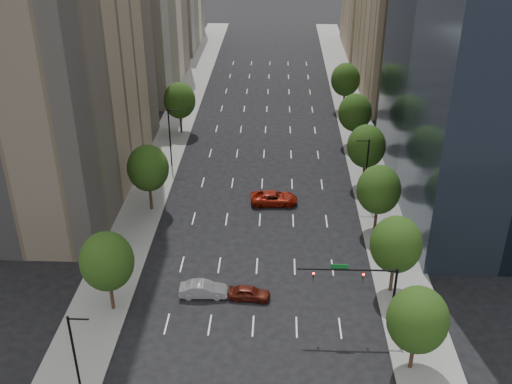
# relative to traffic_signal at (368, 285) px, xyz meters

# --- Properties ---
(sidewalk_left) EXTENTS (6.00, 200.00, 0.15)m
(sidewalk_left) POSITION_rel_traffic_signal_xyz_m (-26.03, 30.00, -5.10)
(sidewalk_left) COLOR slate
(sidewalk_left) RESTS_ON ground
(sidewalk_right) EXTENTS (6.00, 200.00, 0.15)m
(sidewalk_right) POSITION_rel_traffic_signal_xyz_m (4.97, 30.00, -5.10)
(sidewalk_right) COLOR slate
(sidewalk_right) RESTS_ON ground
(filler_left) EXTENTS (14.00, 26.00, 18.00)m
(filler_left) POSITION_rel_traffic_signal_xyz_m (-35.53, 106.00, 3.83)
(filler_left) COLOR beige
(filler_left) RESTS_ON ground
(parking_tan_right) EXTENTS (14.00, 30.00, 30.00)m
(parking_tan_right) POSITION_rel_traffic_signal_xyz_m (14.47, 70.00, 9.83)
(parking_tan_right) COLOR #8C7759
(parking_tan_right) RESTS_ON ground
(filler_right) EXTENTS (14.00, 26.00, 16.00)m
(filler_right) POSITION_rel_traffic_signal_xyz_m (14.47, 103.00, 2.83)
(filler_right) COLOR #8C7759
(filler_right) RESTS_ON ground
(tree_right_0) EXTENTS (5.20, 5.20, 8.39)m
(tree_right_0) POSITION_rel_traffic_signal_xyz_m (3.47, -5.00, 0.22)
(tree_right_0) COLOR #382316
(tree_right_0) RESTS_ON ground
(tree_right_1) EXTENTS (5.20, 5.20, 8.75)m
(tree_right_1) POSITION_rel_traffic_signal_xyz_m (3.47, 6.00, 0.58)
(tree_right_1) COLOR #382316
(tree_right_1) RESTS_ON ground
(tree_right_2) EXTENTS (5.20, 5.20, 8.61)m
(tree_right_2) POSITION_rel_traffic_signal_xyz_m (3.47, 18.00, 0.43)
(tree_right_2) COLOR #382316
(tree_right_2) RESTS_ON ground
(tree_right_3) EXTENTS (5.20, 5.20, 8.89)m
(tree_right_3) POSITION_rel_traffic_signal_xyz_m (3.47, 30.00, 0.72)
(tree_right_3) COLOR #382316
(tree_right_3) RESTS_ON ground
(tree_right_4) EXTENTS (5.20, 5.20, 8.46)m
(tree_right_4) POSITION_rel_traffic_signal_xyz_m (3.47, 44.00, 0.29)
(tree_right_4) COLOR #382316
(tree_right_4) RESTS_ON ground
(tree_right_5) EXTENTS (5.20, 5.20, 8.75)m
(tree_right_5) POSITION_rel_traffic_signal_xyz_m (3.47, 60.00, 0.58)
(tree_right_5) COLOR #382316
(tree_right_5) RESTS_ON ground
(tree_left_0) EXTENTS (5.20, 5.20, 8.75)m
(tree_left_0) POSITION_rel_traffic_signal_xyz_m (-24.53, 2.00, 0.58)
(tree_left_0) COLOR #382316
(tree_left_0) RESTS_ON ground
(tree_left_1) EXTENTS (5.20, 5.20, 8.97)m
(tree_left_1) POSITION_rel_traffic_signal_xyz_m (-24.53, 22.00, 0.79)
(tree_left_1) COLOR #382316
(tree_left_1) RESTS_ON ground
(tree_left_2) EXTENTS (5.20, 5.20, 8.68)m
(tree_left_2) POSITION_rel_traffic_signal_xyz_m (-24.53, 48.00, 0.50)
(tree_left_2) COLOR #382316
(tree_left_2) RESTS_ON ground
(streetlight_rn) EXTENTS (1.70, 0.20, 9.00)m
(streetlight_rn) POSITION_rel_traffic_signal_xyz_m (2.91, 25.00, -0.33)
(streetlight_rn) COLOR black
(streetlight_rn) RESTS_ON ground
(streetlight_ls) EXTENTS (1.70, 0.20, 9.00)m
(streetlight_ls) POSITION_rel_traffic_signal_xyz_m (-23.96, -10.00, -0.33)
(streetlight_ls) COLOR black
(streetlight_ls) RESTS_ON ground
(streetlight_ln) EXTENTS (1.70, 0.20, 9.00)m
(streetlight_ln) POSITION_rel_traffic_signal_xyz_m (-23.96, 35.00, -0.33)
(streetlight_ln) COLOR black
(streetlight_ln) RESTS_ON ground
(traffic_signal) EXTENTS (9.12, 0.40, 7.38)m
(traffic_signal) POSITION_rel_traffic_signal_xyz_m (0.00, 0.00, 0.00)
(traffic_signal) COLOR black
(traffic_signal) RESTS_ON ground
(car_maroon) EXTENTS (4.40, 2.07, 1.46)m
(car_maroon) POSITION_rel_traffic_signal_xyz_m (-11.09, 4.20, -4.44)
(car_maroon) COLOR #4E150D
(car_maroon) RESTS_ON ground
(car_silver) EXTENTS (4.96, 1.87, 1.62)m
(car_silver) POSITION_rel_traffic_signal_xyz_m (-15.78, 4.46, -4.36)
(car_silver) COLOR #9B9BA0
(car_silver) RESTS_ON ground
(car_red_far) EXTENTS (6.28, 3.16, 1.70)m
(car_red_far) POSITION_rel_traffic_signal_xyz_m (-8.81, 24.22, -4.32)
(car_red_far) COLOR maroon
(car_red_far) RESTS_ON ground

